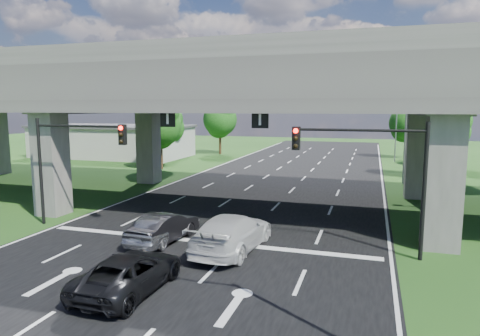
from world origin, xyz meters
The scene contains 18 objects.
ground centered at (0.00, 0.00, 0.00)m, with size 160.00×160.00×0.00m, color #1C4114.
road centered at (0.00, 10.00, 0.01)m, with size 18.00×120.00×0.03m, color black.
overpass centered at (0.00, 12.00, 7.92)m, with size 80.00×15.00×10.00m.
warehouse centered at (-26.00, 35.00, 2.00)m, with size 20.00×10.00×4.00m, color #9E9E99.
signal_right centered at (7.82, 3.94, 4.19)m, with size 5.76×0.54×6.00m.
signal_left centered at (-7.82, 3.94, 4.19)m, with size 5.76×0.54×6.00m.
streetlight_far centered at (10.10, 24.00, 5.85)m, with size 3.38×0.25×10.00m.
streetlight_beyond centered at (10.10, 40.00, 5.85)m, with size 3.38×0.25×10.00m.
tree_left_near centered at (-13.95, 26.00, 4.82)m, with size 4.50×4.50×7.80m.
tree_left_mid centered at (-16.95, 34.00, 4.17)m, with size 3.91×3.90×6.76m.
tree_left_far centered at (-12.95, 42.00, 5.14)m, with size 4.80×4.80×8.32m.
tree_right_near centered at (13.05, 28.00, 4.50)m, with size 4.20×4.20×7.28m.
tree_right_mid centered at (16.05, 36.00, 4.17)m, with size 3.91×3.90×6.76m.
tree_right_far centered at (12.05, 44.00, 4.82)m, with size 4.50×4.50×7.80m.
car_silver centered at (-1.98, 2.92, 0.80)m, with size 1.83×4.55×1.55m, color #ACADB4.
car_dark centered at (-1.80, 3.00, 0.75)m, with size 1.52×4.35×1.43m, color black.
car_white centered at (1.80, 2.71, 0.87)m, with size 2.36×5.80×1.68m, color #B7B7B7.
car_trailing centered at (-0.32, -2.61, 0.71)m, with size 2.26×4.90×1.36m, color black.
Camera 1 is at (7.80, -15.40, 6.56)m, focal length 32.00 mm.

